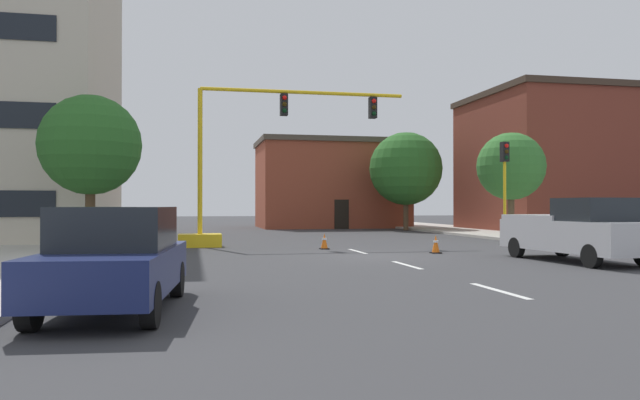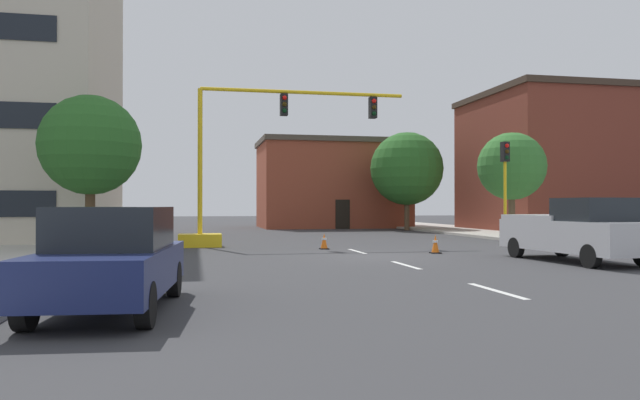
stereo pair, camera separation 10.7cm
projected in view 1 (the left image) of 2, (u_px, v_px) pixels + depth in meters
The scene contains 17 objects.
ground_plane at pixel (377, 257), 20.83m from camera, with size 160.00×160.00×0.00m, color #38383A.
sidewalk_left at pixel (57, 245), 26.21m from camera, with size 6.00×56.00×0.14m, color #B2ADA3.
sidewalk_right at pixel (553, 238), 31.12m from camera, with size 6.00×56.00×0.14m, color #B2ADA3.
lane_stripe_seg_1 at pixel (499, 291), 12.52m from camera, with size 0.16×2.40×0.01m, color silver.
lane_stripe_seg_2 at pixel (407, 265), 17.90m from camera, with size 0.16×2.40×0.01m, color silver.
lane_stripe_seg_3 at pixel (357, 251), 23.28m from camera, with size 0.16×2.40×0.01m, color silver.
building_brick_center at pixel (331, 184), 48.98m from camera, with size 11.74×7.64×6.98m.
building_row_right at pixel (570, 163), 42.02m from camera, with size 13.00×10.60×9.45m.
traffic_signal_gantry at pixel (231, 193), 26.04m from camera, with size 9.90×1.20×6.83m.
traffic_light_pole_right at pixel (505, 168), 28.96m from camera, with size 0.32×0.47×4.80m.
tree_right_mid at pixel (511, 167), 33.06m from camera, with size 3.68×3.68×5.74m.
tree_left_near at pixel (90, 145), 22.74m from camera, with size 3.75×3.75×5.91m.
tree_right_far at pixel (406, 169), 42.98m from camera, with size 5.17×5.17×6.95m.
pickup_truck_silver at pixel (577, 231), 18.95m from camera, with size 2.31×5.51×1.99m.
sedan_navy_near_left at pixel (116, 258), 10.13m from camera, with size 2.27×4.66×1.74m.
traffic_cone_roadside_a at pixel (436, 244), 22.34m from camera, with size 0.36×0.36×0.68m.
traffic_cone_roadside_b at pixel (324, 241), 24.44m from camera, with size 0.36×0.36×0.64m.
Camera 1 is at (-6.19, -20.00, 1.77)m, focal length 34.08 mm.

